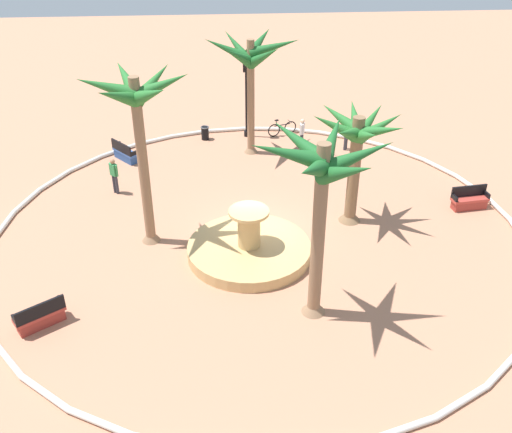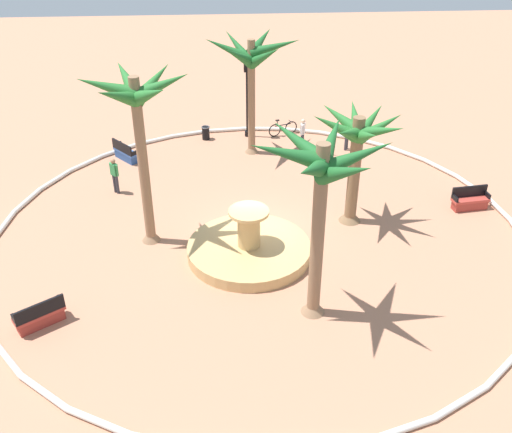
% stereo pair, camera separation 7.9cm
% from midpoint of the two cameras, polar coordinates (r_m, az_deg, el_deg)
% --- Properties ---
extents(ground_plane, '(80.00, 80.00, 0.00)m').
position_cam_midpoint_polar(ground_plane, '(23.59, 0.18, -1.44)').
color(ground_plane, tan).
extents(plaza_curb, '(21.19, 21.19, 0.20)m').
position_cam_midpoint_polar(plaza_curb, '(23.54, 0.18, -1.24)').
color(plaza_curb, silver).
rests_on(plaza_curb, ground).
extents(fountain, '(4.69, 4.69, 1.97)m').
position_cam_midpoint_polar(fountain, '(22.04, -0.78, -3.15)').
color(fountain, tan).
rests_on(fountain, ground).
extents(palm_tree_near_fountain, '(4.20, 4.04, 6.36)m').
position_cam_midpoint_polar(palm_tree_near_fountain, '(16.95, 6.24, 3.41)').
color(palm_tree_near_fountain, '#8E6B4C').
rests_on(palm_tree_near_fountain, ground).
extents(palm_tree_by_curb, '(3.73, 3.80, 4.84)m').
position_cam_midpoint_polar(palm_tree_by_curb, '(22.98, 9.84, 7.40)').
color(palm_tree_by_curb, brown).
rests_on(palm_tree_by_curb, ground).
extents(palm_tree_mid_plaza, '(3.96, 3.71, 6.89)m').
position_cam_midpoint_polar(palm_tree_mid_plaza, '(20.98, -11.60, 9.99)').
color(palm_tree_mid_plaza, '#8E6B4C').
rests_on(palm_tree_mid_plaza, ground).
extents(palm_tree_far_side, '(4.64, 4.18, 6.04)m').
position_cam_midpoint_polar(palm_tree_far_side, '(28.60, -0.63, 14.98)').
color(palm_tree_far_side, '#8E6B4C').
rests_on(palm_tree_far_side, ground).
extents(bench_east, '(1.60, 1.32, 1.00)m').
position_cam_midpoint_polar(bench_east, '(20.10, -20.49, -9.25)').
color(bench_east, '#B73D33').
rests_on(bench_east, ground).
extents(bench_west, '(1.65, 0.70, 1.00)m').
position_cam_midpoint_polar(bench_west, '(26.62, 20.11, 1.43)').
color(bench_west, '#B73D33').
rests_on(bench_west, ground).
extents(bench_north, '(1.43, 1.54, 1.00)m').
position_cam_midpoint_polar(bench_north, '(29.98, -12.78, 6.02)').
color(bench_north, '#335BA8').
rests_on(bench_north, ground).
extents(lamppost, '(0.32, 0.32, 4.19)m').
position_cam_midpoint_polar(lamppost, '(31.25, -1.04, 12.03)').
color(lamppost, black).
rests_on(lamppost, ground).
extents(trash_bin, '(0.46, 0.46, 0.73)m').
position_cam_midpoint_polar(trash_bin, '(31.71, -5.10, 8.20)').
color(trash_bin, black).
rests_on(trash_bin, ground).
extents(bicycle_red_frame, '(1.63, 0.70, 0.94)m').
position_cam_midpoint_polar(bicycle_red_frame, '(32.15, 2.50, 8.62)').
color(bicycle_red_frame, black).
rests_on(bicycle_red_frame, ground).
extents(person_cyclist_helmet, '(0.30, 0.50, 1.69)m').
position_cam_midpoint_polar(person_cyclist_helmet, '(30.25, 4.46, 8.21)').
color(person_cyclist_helmet, '#33333D').
rests_on(person_cyclist_helmet, ground).
extents(person_cyclist_photo, '(0.41, 0.39, 1.69)m').
position_cam_midpoint_polar(person_cyclist_photo, '(26.68, -13.83, 4.05)').
color(person_cyclist_photo, '#33333D').
rests_on(person_cyclist_photo, ground).
extents(person_pedestrian_stroll, '(0.35, 0.47, 1.63)m').
position_cam_midpoint_polar(person_pedestrian_stroll, '(30.55, 8.79, 8.09)').
color(person_pedestrian_stroll, '#33333D').
rests_on(person_pedestrian_stroll, ground).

